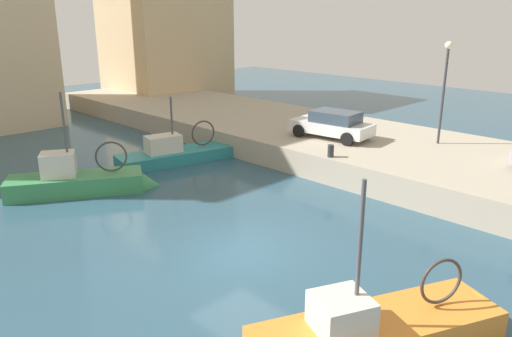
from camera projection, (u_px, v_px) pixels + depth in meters
The scene contains 8 objects.
water_surface at pixel (239, 249), 16.03m from camera, with size 80.00×80.00×0.00m, color #2D5166.
quay_wall at pixel (417, 160), 23.56m from camera, with size 9.00×56.00×1.20m, color #ADA08C.
fishing_boat_teal at pixel (182, 158), 25.53m from camera, with size 6.81×3.01×4.14m.
fishing_boat_green at pixel (84, 189), 21.09m from camera, with size 6.19×4.45×5.07m.
parked_car_white at pixel (333, 124), 25.04m from camera, with size 2.32×4.24×1.39m.
mooring_bollard_mid at pixel (331, 151), 21.87m from camera, with size 0.28×0.28×0.55m, color #2D2D33.
quay_streetlamp at pixel (445, 76), 23.26m from camera, with size 0.36×0.36×4.83m.
waterfront_building_central at pixel (165, 17), 41.28m from camera, with size 9.10×7.70×13.72m.
Camera 1 is at (-9.82, -10.69, 7.30)m, focal length 34.95 mm.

